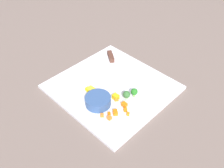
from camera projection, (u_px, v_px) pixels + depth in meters
ground_plane at (112, 88)px, 0.94m from camera, size 4.00×4.00×0.00m
cutting_board at (112, 87)px, 0.93m from camera, size 0.40×0.39×0.01m
prep_bowl at (98, 101)px, 0.85m from camera, size 0.09×0.09×0.03m
chef_knife at (114, 68)px, 1.00m from camera, size 0.29×0.20×0.02m
carrot_dice_0 at (109, 114)px, 0.82m from camera, size 0.01×0.01×0.01m
carrot_dice_1 at (115, 112)px, 0.82m from camera, size 0.02×0.02×0.01m
carrot_dice_2 at (102, 115)px, 0.81m from camera, size 0.02×0.02×0.01m
carrot_dice_3 at (124, 105)px, 0.85m from camera, size 0.02×0.02×0.02m
carrot_dice_4 at (128, 114)px, 0.82m from camera, size 0.01×0.01×0.01m
carrot_dice_5 at (116, 99)px, 0.87m from camera, size 0.02×0.02×0.01m
carrot_dice_6 at (109, 118)px, 0.80m from camera, size 0.01×0.01×0.01m
carrot_dice_7 at (125, 110)px, 0.83m from camera, size 0.02×0.02×0.01m
pepper_dice_0 at (116, 97)px, 0.87m from camera, size 0.02×0.02×0.02m
pepper_dice_1 at (88, 89)px, 0.91m from camera, size 0.02×0.02×0.01m
pepper_dice_2 at (91, 90)px, 0.90m from camera, size 0.03×0.02×0.02m
pepper_dice_3 at (93, 92)px, 0.89m from camera, size 0.02×0.02×0.01m
broccoli_floret_0 at (127, 95)px, 0.87m from camera, size 0.03×0.03×0.03m
broccoli_floret_1 at (134, 92)px, 0.87m from camera, size 0.02×0.02×0.03m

